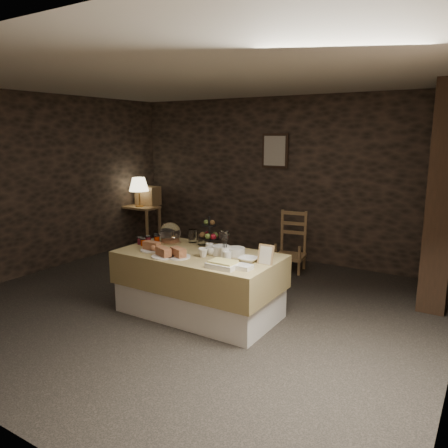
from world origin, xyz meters
The scene contains 28 objects.
ground_plane centered at (0.00, 0.00, 0.00)m, with size 5.50×5.00×0.01m, color black.
room_shell centered at (0.00, 0.00, 1.56)m, with size 5.52×5.02×2.60m.
buffet_table centered at (0.19, -0.16, 0.41)m, with size 1.81×0.96×0.72m.
console_table centered at (-2.50, 1.80, 0.61)m, with size 0.69×0.40×0.74m.
table_lamp centered at (-2.45, 1.75, 1.13)m, with size 0.35×0.35×0.52m.
wine_rack centered at (-2.45, 1.98, 0.91)m, with size 0.42×0.26×0.34m, color brown.
chair centered at (0.42, 1.94, 0.39)m, with size 0.47×0.45×0.69m.
timber_column centered at (2.42, 1.38, 1.30)m, with size 0.30×0.30×2.60m, color black.
framed_picture centered at (-0.15, 2.47, 1.75)m, with size 0.45×0.04×0.55m.
plate_stack_a centered at (0.43, -0.08, 0.77)m, with size 0.19×0.19×0.10m, color silver.
plate_stack_b centered at (0.58, -0.01, 0.76)m, with size 0.20×0.20×0.09m, color silver.
cutlery_holder centered at (0.54, -0.17, 0.78)m, with size 0.10×0.10×0.12m, color silver.
cup_a centered at (0.34, -0.13, 0.76)m, with size 0.11×0.11×0.09m, color silver.
cup_b centered at (0.32, -0.25, 0.77)m, with size 0.10×0.10×0.10m, color silver.
mug_c centered at (0.26, -0.04, 0.76)m, with size 0.09×0.09×0.10m, color silver.
mug_d centered at (0.60, -0.21, 0.76)m, with size 0.08×0.08×0.09m, color silver.
bowl centered at (0.82, -0.16, 0.74)m, with size 0.20×0.20×0.05m, color silver.
cake_dome centered at (-0.38, 0.06, 0.82)m, with size 0.26×0.26×0.26m.
fruit_stand centered at (0.11, 0.18, 0.85)m, with size 0.25×0.25×0.35m.
bread_platter_left centered at (-0.32, -0.35, 0.76)m, with size 0.26×0.26×0.11m.
bread_platter_center centered at (-0.04, -0.48, 0.76)m, with size 0.26×0.26×0.11m.
bread_platter_right centered at (0.11, -0.41, 0.76)m, with size 0.26×0.26×0.11m.
jam_jars centered at (-0.58, -0.10, 0.75)m, with size 0.18×0.32×0.07m.
tart_dish centered at (0.70, -0.46, 0.75)m, with size 0.30×0.22×0.07m.
square_dish centered at (0.91, -0.40, 0.74)m, with size 0.14×0.14×0.04m, color silver.
menu_frame centered at (1.00, -0.12, 0.81)m, with size 0.17×0.02×0.22m, color brown.
storage_jar_a centered at (-0.16, 0.21, 0.80)m, with size 0.10×0.10×0.16m, color white.
storage_jar_b centered at (0.00, 0.18, 0.79)m, with size 0.09×0.09×0.14m, color white.
Camera 1 is at (2.91, -3.97, 2.01)m, focal length 35.00 mm.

